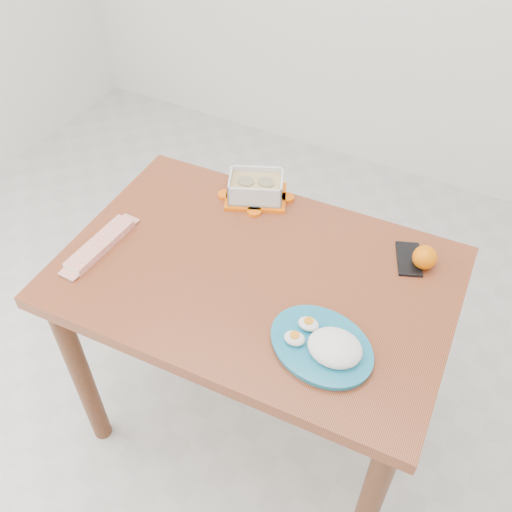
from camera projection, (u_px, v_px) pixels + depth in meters
The scene contains 7 objects.
ground at pixel (207, 420), 2.03m from camera, with size 3.50×3.50×0.00m, color #B7B7B2.
dining_table at pixel (256, 301), 1.59m from camera, with size 1.07×0.74×0.75m.
food_container at pixel (256, 188), 1.70m from camera, with size 0.22×0.20×0.08m.
orange_fruit at pixel (425, 257), 1.50m from camera, with size 0.07×0.07×0.07m, color #E65D04.
rice_plate at pixel (326, 345), 1.31m from camera, with size 0.32×0.32×0.07m.
candy_bar at pixel (100, 244), 1.57m from camera, with size 0.23×0.06×0.02m, color red.
smartphone at pixel (409, 259), 1.54m from camera, with size 0.06×0.13×0.01m, color black.
Camera 1 is at (0.63, -0.81, 1.85)m, focal length 40.00 mm.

